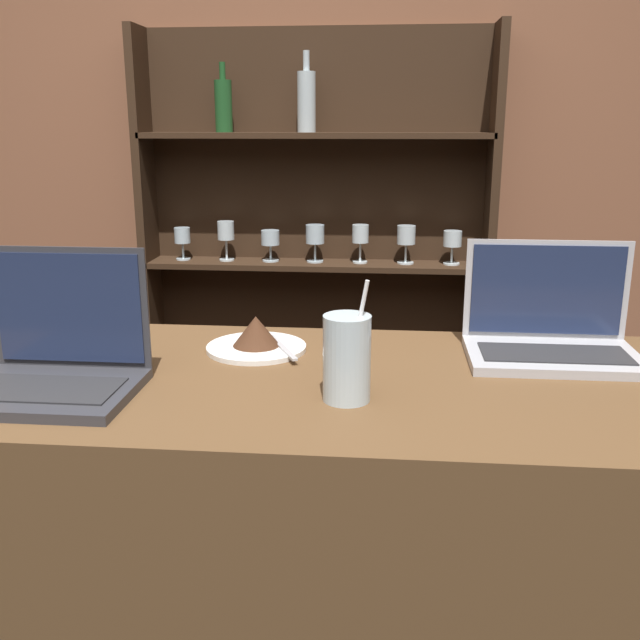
{
  "coord_description": "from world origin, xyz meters",
  "views": [
    {
      "loc": [
        0.31,
        -0.91,
        1.51
      ],
      "look_at": [
        0.19,
        0.36,
        1.16
      ],
      "focal_mm": 40.0,
      "sensor_mm": 36.0,
      "label": 1
    }
  ],
  "objects_px": {
    "laptop_near": "(56,360)",
    "laptop_far": "(550,332)",
    "cake_plate": "(256,338)",
    "water_glass": "(347,358)"
  },
  "relations": [
    {
      "from": "laptop_near",
      "to": "cake_plate",
      "type": "distance_m",
      "value": 0.4
    },
    {
      "from": "laptop_near",
      "to": "laptop_far",
      "type": "bearing_deg",
      "value": 16.86
    },
    {
      "from": "laptop_near",
      "to": "laptop_far",
      "type": "xyz_separation_m",
      "value": [
        0.9,
        0.27,
        -0.0
      ]
    },
    {
      "from": "laptop_near",
      "to": "laptop_far",
      "type": "relative_size",
      "value": 0.88
    },
    {
      "from": "water_glass",
      "to": "cake_plate",
      "type": "bearing_deg",
      "value": 128.01
    },
    {
      "from": "cake_plate",
      "to": "water_glass",
      "type": "xyz_separation_m",
      "value": [
        0.2,
        -0.26,
        0.05
      ]
    },
    {
      "from": "laptop_far",
      "to": "cake_plate",
      "type": "distance_m",
      "value": 0.59
    },
    {
      "from": "laptop_near",
      "to": "cake_plate",
      "type": "height_order",
      "value": "laptop_near"
    },
    {
      "from": "laptop_near",
      "to": "laptop_far",
      "type": "height_order",
      "value": "laptop_near"
    },
    {
      "from": "water_glass",
      "to": "laptop_far",
      "type": "bearing_deg",
      "value": 35.23
    }
  ]
}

